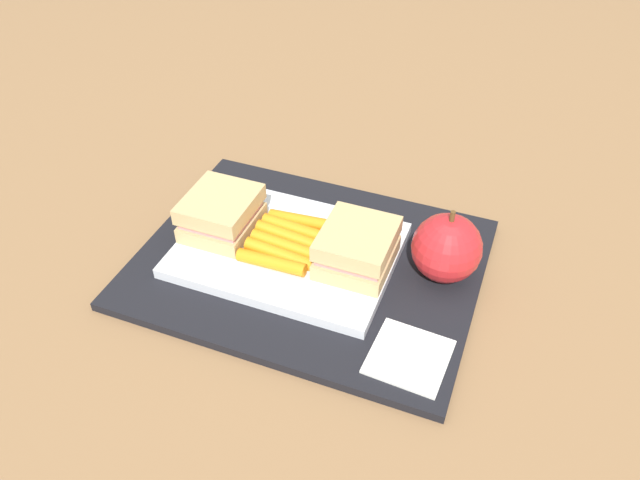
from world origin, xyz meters
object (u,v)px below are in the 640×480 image
at_px(food_tray, 288,250).
at_px(apple, 447,248).
at_px(sandwich_half_left, 221,213).
at_px(paper_napkin, 409,357).
at_px(sandwich_half_right, 357,248).
at_px(carrot_sticks_bundle, 287,241).

height_order(food_tray, apple, apple).
relative_size(sandwich_half_left, paper_napkin, 1.14).
distance_m(sandwich_half_right, paper_napkin, 0.13).
xyz_separation_m(sandwich_half_left, carrot_sticks_bundle, (0.08, -0.00, -0.02)).
distance_m(apple, paper_napkin, 0.13).
bearing_deg(apple, sandwich_half_left, -172.75).
xyz_separation_m(food_tray, carrot_sticks_bundle, (-0.00, -0.00, 0.01)).
bearing_deg(apple, carrot_sticks_bundle, -169.34).
relative_size(sandwich_half_right, paper_napkin, 1.14).
bearing_deg(paper_napkin, food_tray, 150.76).
bearing_deg(sandwich_half_left, sandwich_half_right, 0.00).
relative_size(carrot_sticks_bundle, paper_napkin, 1.25).
bearing_deg(paper_napkin, sandwich_half_right, 132.47).
bearing_deg(food_tray, apple, 10.65).
height_order(sandwich_half_right, apple, apple).
xyz_separation_m(food_tray, sandwich_half_left, (-0.08, 0.00, 0.03)).
bearing_deg(sandwich_half_right, apple, 19.77).
height_order(apple, paper_napkin, apple).
xyz_separation_m(apple, paper_napkin, (-0.00, -0.12, -0.03)).
height_order(sandwich_half_right, carrot_sticks_bundle, sandwich_half_right).
relative_size(sandwich_half_right, carrot_sticks_bundle, 0.91).
bearing_deg(sandwich_half_right, paper_napkin, -47.53).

